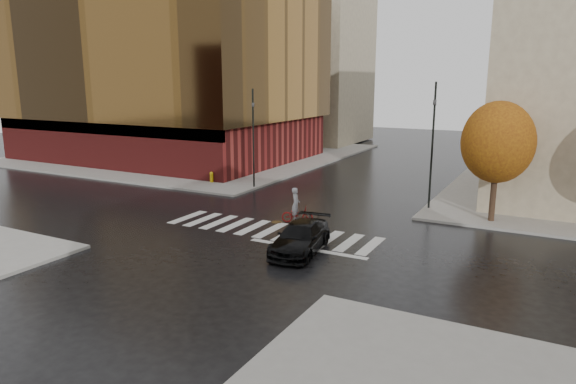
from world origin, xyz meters
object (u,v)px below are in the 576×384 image
at_px(cyclist, 297,211).
at_px(traffic_light_nw, 253,132).
at_px(sedan, 301,238).
at_px(fire_hydrant, 212,176).
at_px(traffic_light_ne, 433,137).

xyz_separation_m(cyclist, traffic_light_nw, (-6.81, 6.50, 3.40)).
relative_size(sedan, cyclist, 2.38).
bearing_deg(fire_hydrant, traffic_light_nw, 1.99).
bearing_deg(cyclist, traffic_light_nw, 24.37).
bearing_deg(sedan, traffic_light_ne, 64.02).
bearing_deg(sedan, cyclist, 111.13).
distance_m(traffic_light_nw, fire_hydrant, 5.06).
distance_m(cyclist, traffic_light_ne, 9.26).
distance_m(sedan, traffic_light_nw, 14.60).
relative_size(sedan, traffic_light_ne, 0.62).
relative_size(cyclist, fire_hydrant, 2.45).
height_order(traffic_light_nw, fire_hydrant, traffic_light_nw).
bearing_deg(cyclist, sedan, -172.76).
bearing_deg(traffic_light_ne, cyclist, 62.37).
height_order(sedan, cyclist, cyclist).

